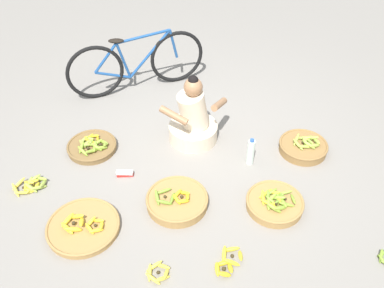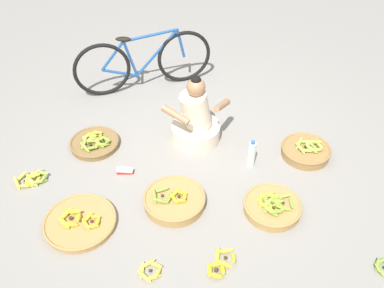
% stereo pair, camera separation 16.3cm
% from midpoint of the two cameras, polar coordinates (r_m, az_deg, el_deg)
% --- Properties ---
extents(ground_plane, '(10.00, 10.00, 0.00)m').
position_cam_midpoint_polar(ground_plane, '(4.38, 1.13, -1.79)').
color(ground_plane, gray).
extents(vendor_woman_front, '(0.71, 0.55, 0.79)m').
position_cam_midpoint_polar(vendor_woman_front, '(4.44, 1.56, 3.18)').
color(vendor_woman_front, beige).
rests_on(vendor_woman_front, ground).
extents(bicycle_leaning, '(1.62, 0.61, 0.73)m').
position_cam_midpoint_polar(bicycle_leaning, '(5.26, -5.60, 10.88)').
color(bicycle_leaning, black).
rests_on(bicycle_leaning, ground).
extents(banana_basket_back_right, '(0.57, 0.57, 0.17)m').
position_cam_midpoint_polar(banana_basket_back_right, '(3.89, -1.17, -7.56)').
color(banana_basket_back_right, '#A87F47').
rests_on(banana_basket_back_right, ground).
extents(banana_basket_front_right, '(0.52, 0.52, 0.16)m').
position_cam_midpoint_polar(banana_basket_front_right, '(3.92, 11.94, -8.20)').
color(banana_basket_front_right, '#A87F47').
rests_on(banana_basket_front_right, ground).
extents(banana_basket_near_vendor, '(0.52, 0.52, 0.14)m').
position_cam_midpoint_polar(banana_basket_near_vendor, '(4.58, -11.95, 0.15)').
color(banana_basket_near_vendor, brown).
rests_on(banana_basket_near_vendor, ground).
extents(banana_basket_front_center, '(0.50, 0.50, 0.17)m').
position_cam_midpoint_polar(banana_basket_front_center, '(4.54, 16.06, -0.86)').
color(banana_basket_front_center, olive).
rests_on(banana_basket_front_center, ground).
extents(banana_basket_back_left, '(0.63, 0.63, 0.14)m').
position_cam_midpoint_polar(banana_basket_back_left, '(3.85, -13.64, -10.15)').
color(banana_basket_back_left, '#A87F47').
rests_on(banana_basket_back_left, ground).
extents(loose_bananas_mid_right, '(0.34, 0.28, 0.09)m').
position_cam_midpoint_polar(loose_bananas_mid_right, '(4.36, -19.58, -4.45)').
color(loose_bananas_mid_right, yellow).
rests_on(loose_bananas_mid_right, ground).
extents(loose_bananas_front_left, '(0.24, 0.28, 0.09)m').
position_cam_midpoint_polar(loose_bananas_front_left, '(3.52, 5.25, -15.71)').
color(loose_bananas_front_left, gold).
rests_on(loose_bananas_front_left, ground).
extents(loose_bananas_near_bicycle, '(0.21, 0.22, 0.09)m').
position_cam_midpoint_polar(loose_bananas_near_bicycle, '(3.49, -4.27, -16.63)').
color(loose_bananas_near_bicycle, yellow).
rests_on(loose_bananas_near_bicycle, ground).
extents(water_bottle, '(0.08, 0.08, 0.31)m').
position_cam_midpoint_polar(water_bottle, '(4.24, 9.10, -1.37)').
color(water_bottle, silver).
rests_on(water_bottle, ground).
extents(packet_carton_stack, '(0.16, 0.06, 0.06)m').
position_cam_midpoint_polar(packet_carton_stack, '(4.23, -7.90, -3.61)').
color(packet_carton_stack, red).
rests_on(packet_carton_stack, ground).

